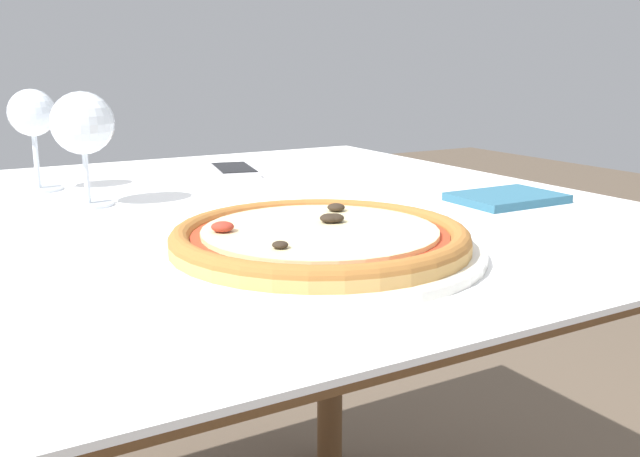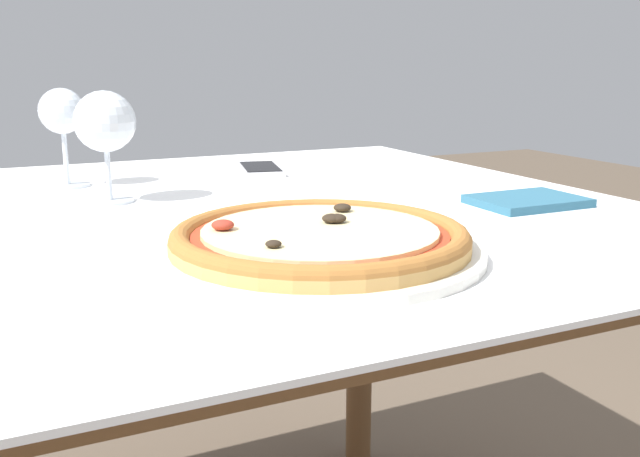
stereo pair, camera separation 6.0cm
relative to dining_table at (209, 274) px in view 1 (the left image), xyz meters
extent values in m
cube|color=brown|center=(0.00, 0.00, 0.07)|extent=(1.03, 0.97, 0.04)
cube|color=white|center=(0.00, 0.00, 0.09)|extent=(1.13, 1.07, 0.01)
cylinder|color=brown|center=(0.45, 0.43, -0.30)|extent=(0.06, 0.06, 0.70)
cylinder|color=white|center=(0.02, -0.28, 0.10)|extent=(0.34, 0.34, 0.01)
cylinder|color=tan|center=(0.02, -0.28, 0.11)|extent=(0.31, 0.31, 0.01)
torus|color=#A3662D|center=(0.02, -0.28, 0.11)|extent=(0.31, 0.31, 0.02)
cylinder|color=#BC381E|center=(0.02, -0.28, 0.11)|extent=(0.27, 0.27, 0.00)
cylinder|color=beige|center=(0.02, -0.28, 0.12)|extent=(0.25, 0.25, 0.00)
ellipsoid|color=#2D2319|center=(0.05, -0.26, 0.13)|extent=(0.02, 0.02, 0.01)
ellipsoid|color=#2D2319|center=(0.08, -0.21, 0.13)|extent=(0.02, 0.02, 0.01)
ellipsoid|color=#2D2319|center=(-0.05, -0.33, 0.12)|extent=(0.02, 0.02, 0.01)
ellipsoid|color=#A83323|center=(-0.08, -0.24, 0.13)|extent=(0.02, 0.02, 0.01)
ellipsoid|color=#2D2319|center=(0.04, -0.26, 0.13)|extent=(0.02, 0.02, 0.01)
cylinder|color=silver|center=(-0.17, 0.28, 0.09)|extent=(0.07, 0.07, 0.00)
cylinder|color=silver|center=(-0.17, 0.28, 0.14)|extent=(0.01, 0.01, 0.09)
sphere|color=silver|center=(-0.17, 0.28, 0.21)|extent=(0.07, 0.07, 0.07)
cylinder|color=silver|center=(-0.13, 0.11, 0.09)|extent=(0.07, 0.07, 0.00)
cylinder|color=silver|center=(-0.13, 0.11, 0.13)|extent=(0.01, 0.01, 0.08)
sphere|color=silver|center=(-0.13, 0.11, 0.21)|extent=(0.09, 0.09, 0.09)
cube|color=white|center=(0.16, 0.29, 0.10)|extent=(0.10, 0.16, 0.01)
cube|color=black|center=(0.16, 0.29, 0.10)|extent=(0.09, 0.14, 0.00)
cube|color=#2D607A|center=(0.40, -0.16, 0.10)|extent=(0.15, 0.11, 0.01)
camera|label=1|loc=(-0.34, -0.90, 0.29)|focal=40.00mm
camera|label=2|loc=(-0.29, -0.93, 0.29)|focal=40.00mm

